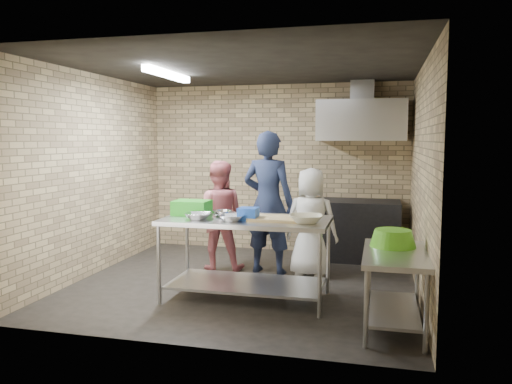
% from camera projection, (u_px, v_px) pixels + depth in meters
% --- Properties ---
extents(floor, '(4.20, 4.20, 0.00)m').
position_uv_depth(floor, '(245.00, 283.00, 6.37)').
color(floor, black).
rests_on(floor, ground).
extents(ceiling, '(4.20, 4.20, 0.00)m').
position_uv_depth(ceiling, '(244.00, 67.00, 6.09)').
color(ceiling, black).
rests_on(ceiling, ground).
extents(back_wall, '(4.20, 0.06, 2.70)m').
position_uv_depth(back_wall, '(277.00, 168.00, 8.16)').
color(back_wall, tan).
rests_on(back_wall, ground).
extents(front_wall, '(4.20, 0.06, 2.70)m').
position_uv_depth(front_wall, '(183.00, 195.00, 4.30)').
color(front_wall, tan).
rests_on(front_wall, ground).
extents(left_wall, '(0.06, 4.00, 2.70)m').
position_uv_depth(left_wall, '(94.00, 175.00, 6.73)').
color(left_wall, tan).
rests_on(left_wall, ground).
extents(right_wall, '(0.06, 4.00, 2.70)m').
position_uv_depth(right_wall, '(421.00, 181.00, 5.72)').
color(right_wall, tan).
rests_on(right_wall, ground).
extents(prep_table, '(1.87, 0.94, 0.94)m').
position_uv_depth(prep_table, '(246.00, 259.00, 5.70)').
color(prep_table, '#BABCC2').
rests_on(prep_table, floor).
extents(side_counter, '(0.60, 1.20, 0.75)m').
position_uv_depth(side_counter, '(394.00, 290.00, 4.84)').
color(side_counter, silver).
rests_on(side_counter, floor).
extents(stove, '(1.20, 0.70, 0.90)m').
position_uv_depth(stove, '(359.00, 230.00, 7.59)').
color(stove, black).
rests_on(stove, floor).
extents(range_hood, '(1.30, 0.60, 0.60)m').
position_uv_depth(range_hood, '(362.00, 121.00, 7.47)').
color(range_hood, silver).
rests_on(range_hood, back_wall).
extents(hood_duct, '(0.35, 0.30, 0.30)m').
position_uv_depth(hood_duct, '(363.00, 91.00, 7.56)').
color(hood_duct, '#A5A8AD').
rests_on(hood_duct, back_wall).
extents(wall_shelf, '(0.80, 0.20, 0.04)m').
position_uv_depth(wall_shelf, '(382.00, 133.00, 7.60)').
color(wall_shelf, '#3F2B19').
rests_on(wall_shelf, back_wall).
extents(fluorescent_fixture, '(0.10, 1.25, 0.08)m').
position_uv_depth(fluorescent_fixture, '(168.00, 74.00, 6.33)').
color(fluorescent_fixture, white).
rests_on(fluorescent_fixture, ceiling).
extents(green_crate, '(0.42, 0.31, 0.17)m').
position_uv_depth(green_crate, '(192.00, 208.00, 5.93)').
color(green_crate, green).
rests_on(green_crate, prep_table).
extents(blue_tub, '(0.21, 0.21, 0.14)m').
position_uv_depth(blue_tub, '(248.00, 214.00, 5.54)').
color(blue_tub, blue).
rests_on(blue_tub, prep_table).
extents(cutting_board, '(0.57, 0.44, 0.03)m').
position_uv_depth(cutting_board, '(276.00, 218.00, 5.55)').
color(cutting_board, '#D3BB79').
rests_on(cutting_board, prep_table).
extents(mixing_bowl_a, '(0.33, 0.33, 0.07)m').
position_uv_depth(mixing_bowl_a, '(198.00, 216.00, 5.58)').
color(mixing_bowl_a, '#ADAFB4').
rests_on(mixing_bowl_a, prep_table).
extents(mixing_bowl_b, '(0.25, 0.25, 0.07)m').
position_uv_depth(mixing_bowl_b, '(222.00, 214.00, 5.77)').
color(mixing_bowl_b, silver).
rests_on(mixing_bowl_b, prep_table).
extents(mixing_bowl_c, '(0.30, 0.30, 0.07)m').
position_uv_depth(mixing_bowl_c, '(232.00, 218.00, 5.46)').
color(mixing_bowl_c, silver).
rests_on(mixing_bowl_c, prep_table).
extents(ceramic_bowl, '(0.41, 0.41, 0.09)m').
position_uv_depth(ceramic_bowl, '(306.00, 219.00, 5.34)').
color(ceramic_bowl, beige).
rests_on(ceramic_bowl, prep_table).
extents(green_basin, '(0.46, 0.46, 0.17)m').
position_uv_depth(green_basin, '(393.00, 238.00, 5.04)').
color(green_basin, '#59C626').
rests_on(green_basin, side_counter).
extents(bottle_red, '(0.07, 0.07, 0.18)m').
position_uv_depth(bottle_red, '(365.00, 126.00, 7.65)').
color(bottle_red, '#B22619').
rests_on(bottle_red, wall_shelf).
extents(bottle_green, '(0.06, 0.06, 0.15)m').
position_uv_depth(bottle_green, '(392.00, 126.00, 7.55)').
color(bottle_green, green).
rests_on(bottle_green, wall_shelf).
extents(man_navy, '(0.76, 0.55, 1.94)m').
position_uv_depth(man_navy, '(268.00, 203.00, 6.79)').
color(man_navy, black).
rests_on(man_navy, floor).
extents(woman_pink, '(0.83, 0.69, 1.53)m').
position_uv_depth(woman_pink, '(218.00, 216.00, 6.98)').
color(woman_pink, '#D16E76').
rests_on(woman_pink, floor).
extents(woman_white, '(0.76, 0.54, 1.45)m').
position_uv_depth(woman_white, '(311.00, 222.00, 6.64)').
color(woman_white, white).
rests_on(woman_white, floor).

